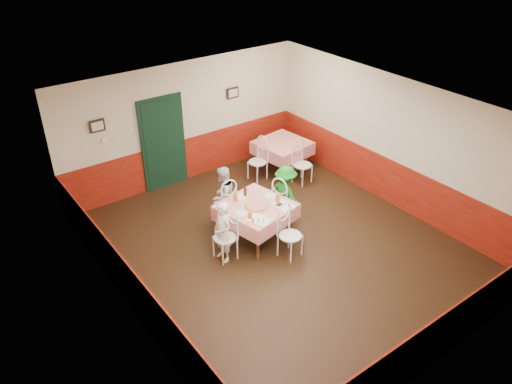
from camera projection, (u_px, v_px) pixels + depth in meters
floor at (280, 247)px, 9.62m from camera, size 7.00×7.00×0.00m
ceiling at (284, 111)px, 8.19m from camera, size 7.00×7.00×0.00m
back_wall at (185, 123)px, 11.33m from camera, size 6.00×0.10×2.80m
front_wall at (450, 292)px, 6.49m from camera, size 6.00×0.10×2.80m
left_wall at (124, 244)px, 7.37m from camera, size 0.10×7.00×2.80m
right_wall at (393, 142)px, 10.44m from camera, size 0.10×7.00×2.80m
wainscot_back at (188, 158)px, 11.78m from camera, size 6.00×0.03×1.00m
wainscot_front at (437, 340)px, 6.96m from camera, size 6.00×0.03×1.00m
wainscot_left at (132, 290)px, 7.84m from camera, size 0.03×7.00×1.00m
wainscot_right at (387, 180)px, 10.89m from camera, size 0.03×7.00×1.00m
door at (163, 144)px, 11.17m from camera, size 0.96×0.06×2.10m
picture_left at (97, 126)px, 10.04m from camera, size 0.32×0.03×0.26m
picture_right at (233, 93)px, 11.73m from camera, size 0.32×0.03×0.26m
thermostat at (105, 140)px, 10.27m from camera, size 0.10×0.03×0.10m
main_table at (256, 222)px, 9.71m from camera, size 1.44×1.44×0.77m
second_table at (282, 156)px, 12.14m from camera, size 1.25×1.25×0.77m
chair_left at (225, 238)px, 9.12m from camera, size 0.42×0.42×0.90m
chair_right at (284, 201)px, 10.21m from camera, size 0.53×0.53×0.90m
chair_far at (225, 203)px, 10.16m from camera, size 0.44×0.44×0.90m
chair_near at (290, 236)px, 9.18m from camera, size 0.49×0.49×0.90m
chair_second_a at (257, 162)px, 11.72m from camera, size 0.47×0.47×0.90m
chair_second_b at (303, 165)px, 11.59m from camera, size 0.47×0.47×0.90m
pizza at (257, 206)px, 9.47m from camera, size 0.50×0.50×0.03m
plate_left at (241, 213)px, 9.25m from camera, size 0.30×0.30×0.01m
plate_right at (270, 196)px, 9.79m from camera, size 0.30×0.30×0.01m
plate_far at (240, 197)px, 9.74m from camera, size 0.30×0.30×0.01m
glass_a at (250, 215)px, 9.08m from camera, size 0.09×0.09×0.14m
glass_b at (278, 198)px, 9.58m from camera, size 0.10×0.10×0.15m
glass_c at (236, 197)px, 9.61m from camera, size 0.10×0.10×0.15m
beer_bottle at (245, 191)px, 9.75m from camera, size 0.07×0.07×0.21m
shaker_a at (258, 221)px, 8.97m from camera, size 0.04×0.04×0.09m
shaker_b at (263, 220)px, 8.99m from camera, size 0.04×0.04×0.09m
shaker_c at (253, 220)px, 8.98m from camera, size 0.04×0.04×0.09m
menu_left at (259, 220)px, 9.08m from camera, size 0.42×0.48×0.00m
menu_right at (283, 205)px, 9.52m from camera, size 0.30×0.40×0.00m
wallet at (279, 204)px, 9.51m from camera, size 0.13×0.11×0.02m
diner_left at (223, 232)px, 9.02m from camera, size 0.31×0.45×1.20m
diner_far at (223, 195)px, 10.10m from camera, size 0.73×0.66×1.24m
diner_right at (285, 194)px, 10.16m from camera, size 0.54×0.84×1.23m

